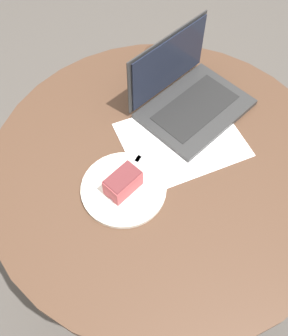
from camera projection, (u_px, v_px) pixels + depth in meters
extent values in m
plane|color=#4C4742|center=(157.00, 252.00, 1.78)|extent=(12.00, 12.00, 0.00)
cylinder|color=#4C3323|center=(157.00, 251.00, 1.77)|extent=(0.51, 0.51, 0.02)
cylinder|color=#4C3323|center=(159.00, 217.00, 1.47)|extent=(0.12, 0.12, 0.69)
cylinder|color=#4C3323|center=(163.00, 165.00, 1.17)|extent=(1.04, 1.04, 0.03)
cube|color=white|center=(182.00, 140.00, 1.20)|extent=(0.44, 0.40, 0.00)
cylinder|color=silver|center=(124.00, 189.00, 1.10)|extent=(0.24, 0.24, 0.01)
cube|color=#B74C51|center=(123.00, 183.00, 1.07)|extent=(0.11, 0.11, 0.06)
cube|color=maroon|center=(122.00, 177.00, 1.04)|extent=(0.10, 0.11, 0.00)
cube|color=silver|center=(126.00, 178.00, 1.11)|extent=(0.08, 0.16, 0.00)
cube|color=silver|center=(138.00, 159.00, 1.14)|extent=(0.04, 0.04, 0.00)
cylinder|color=#3D2619|center=(155.00, 62.00, 1.32)|extent=(0.07, 0.07, 0.09)
cube|color=#2D2D2D|center=(195.00, 109.00, 1.25)|extent=(0.40, 0.41, 0.02)
cube|color=black|center=(195.00, 107.00, 1.24)|extent=(0.29, 0.29, 0.00)
cube|color=#2D2D2D|center=(168.00, 63.00, 1.21)|extent=(0.23, 0.25, 0.21)
cube|color=black|center=(169.00, 63.00, 1.21)|extent=(0.21, 0.23, 0.19)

